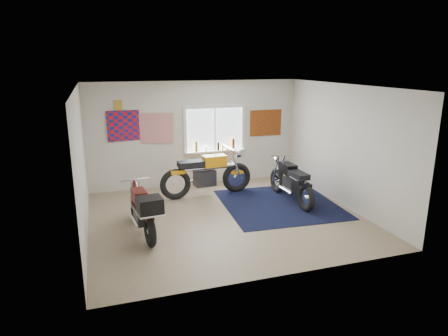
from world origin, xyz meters
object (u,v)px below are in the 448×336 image
object	(u,v)px
maroon_tourer	(143,211)
yellow_triumph	(206,175)
navy_rug	(279,204)
black_chrome_bike	(291,183)

from	to	relation	value
maroon_tourer	yellow_triumph	bearing A→B (deg)	-48.15
yellow_triumph	maroon_tourer	size ratio (longest dim) A/B	1.24
navy_rug	maroon_tourer	xyz separation A→B (m)	(-3.15, -0.78, 0.49)
navy_rug	maroon_tourer	world-z (taller)	maroon_tourer
yellow_triumph	black_chrome_bike	bearing A→B (deg)	-33.69
maroon_tourer	black_chrome_bike	bearing A→B (deg)	-81.37
yellow_triumph	maroon_tourer	bearing A→B (deg)	-136.22
black_chrome_bike	yellow_triumph	bearing A→B (deg)	58.43
yellow_triumph	black_chrome_bike	world-z (taller)	yellow_triumph
navy_rug	maroon_tourer	bearing A→B (deg)	-166.17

